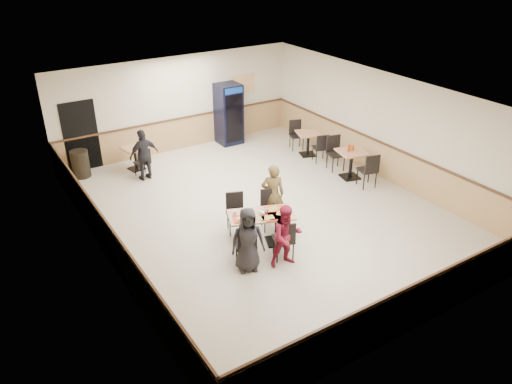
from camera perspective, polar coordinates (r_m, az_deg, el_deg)
ground at (r=12.70m, az=0.89°, el=-2.21°), size 10.00×10.00×0.00m
room_shell at (r=15.25m, az=1.27°, el=5.45°), size 10.00×10.00×10.00m
main_table at (r=11.15m, az=0.58°, el=-3.70°), size 1.61×1.19×0.77m
main_chairs at (r=11.15m, az=0.32°, el=-3.84°), size 1.80×2.04×0.98m
diner_woman_left at (r=10.23m, az=-0.96°, el=-5.49°), size 0.81×0.67×1.43m
diner_woman_right at (r=10.40m, az=3.54°, el=-5.06°), size 0.76×0.64×1.40m
diner_man_opposite at (r=11.86m, az=1.92°, el=-0.27°), size 0.67×0.59×1.54m
lone_diner at (r=14.42m, az=-12.68°, el=4.17°), size 0.91×0.46×1.49m
tabletop_clutter at (r=10.94m, az=0.86°, el=-2.63°), size 1.32×0.86×0.12m
side_table_near at (r=14.48m, az=10.83°, el=3.59°), size 0.92×0.92×0.82m
side_table_near_chair_south at (r=14.07m, az=12.61°, el=2.56°), size 0.58×0.58×1.04m
side_table_near_chair_north at (r=14.94m, az=9.14°, el=4.37°), size 0.58×0.58×1.04m
side_table_far at (r=15.87m, az=5.98°, el=5.91°), size 0.90×0.90×0.76m
side_table_far_chair_south at (r=15.44m, az=7.36°, el=5.12°), size 0.56×0.56×0.96m
side_table_far_chair_north at (r=16.32m, az=4.68°, el=6.50°), size 0.56×0.56×0.96m
condiment_caddy at (r=14.36m, az=10.74°, el=4.96°), size 0.23×0.06×0.20m
back_table at (r=15.23m, az=-13.64°, el=4.17°), size 0.77×0.77×0.70m
back_table_chair_lone at (r=14.75m, az=-12.88°, el=3.39°), size 0.48×0.48×0.89m
pepsi_cooler at (r=16.66m, az=-3.13°, el=8.90°), size 0.77×0.78×2.00m
trash_bin at (r=15.22m, az=-19.42°, el=3.05°), size 0.50×0.50×0.80m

